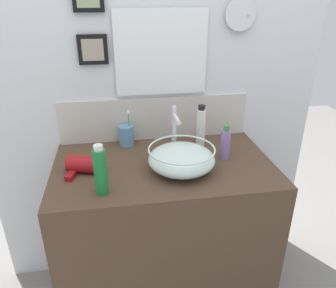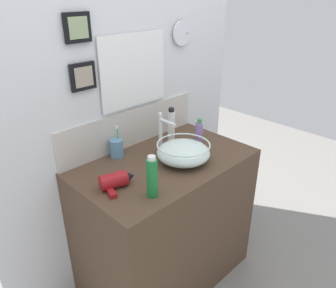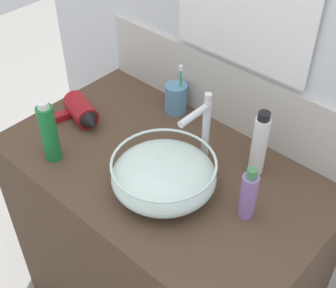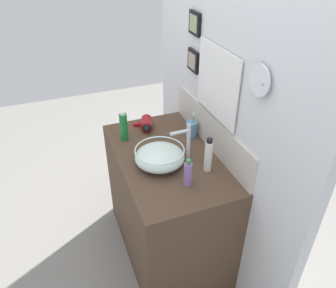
{
  "view_description": "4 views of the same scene",
  "coord_description": "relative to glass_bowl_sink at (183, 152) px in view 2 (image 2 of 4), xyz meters",
  "views": [
    {
      "loc": [
        -0.2,
        -1.33,
        1.6
      ],
      "look_at": [
        0.02,
        0.0,
        0.97
      ],
      "focal_mm": 35.0,
      "sensor_mm": 36.0,
      "label": 1
    },
    {
      "loc": [
        -1.13,
        -1.16,
        1.76
      ],
      "look_at": [
        0.02,
        0.0,
        0.97
      ],
      "focal_mm": 35.0,
      "sensor_mm": 36.0,
      "label": 2
    },
    {
      "loc": [
        0.71,
        -0.76,
        1.86
      ],
      "look_at": [
        0.02,
        0.0,
        0.97
      ],
      "focal_mm": 50.0,
      "sensor_mm": 36.0,
      "label": 3
    },
    {
      "loc": [
        1.57,
        -0.59,
        2.07
      ],
      "look_at": [
        0.02,
        0.0,
        0.97
      ],
      "focal_mm": 35.0,
      "sensor_mm": 36.0,
      "label": 4
    }
  ],
  "objects": [
    {
      "name": "ground_plane",
      "position": [
        -0.07,
        0.07,
        -0.93
      ],
      "size": [
        6.0,
        6.0,
        0.0
      ],
      "primitive_type": "plane",
      "color": "gray"
    },
    {
      "name": "vanity_counter",
      "position": [
        -0.07,
        0.07,
        -0.49
      ],
      "size": [
        1.02,
        0.61,
        0.87
      ],
      "primitive_type": "cube",
      "color": "#4C3828",
      "rests_on": "ground"
    },
    {
      "name": "back_panel",
      "position": [
        -0.07,
        0.4,
        0.33
      ],
      "size": [
        1.79,
        0.1,
        2.51
      ],
      "color": "silver",
      "rests_on": "ground"
    },
    {
      "name": "glass_bowl_sink",
      "position": [
        0.0,
        0.0,
        0.0
      ],
      "size": [
        0.3,
        0.3,
        0.11
      ],
      "color": "silver",
      "rests_on": "vanity_counter"
    },
    {
      "name": "faucet",
      "position": [
        0.0,
        0.17,
        0.08
      ],
      "size": [
        0.02,
        0.13,
        0.24
      ],
      "color": "silver",
      "rests_on": "vanity_counter"
    },
    {
      "name": "hair_drier",
      "position": [
        -0.42,
        0.05,
        -0.02
      ],
      "size": [
        0.19,
        0.14,
        0.08
      ],
      "color": "maroon",
      "rests_on": "vanity_counter"
    },
    {
      "name": "toothbrush_cup",
      "position": [
        -0.23,
        0.31,
        -0.0
      ],
      "size": [
        0.08,
        0.08,
        0.19
      ],
      "color": "#598CB2",
      "rests_on": "vanity_counter"
    },
    {
      "name": "soap_dispenser",
      "position": [
        -0.35,
        -0.13,
        0.04
      ],
      "size": [
        0.05,
        0.05,
        0.21
      ],
      "color": "#197233",
      "rests_on": "vanity_counter"
    },
    {
      "name": "spray_bottle",
      "position": [
        0.23,
        0.08,
        0.02
      ],
      "size": [
        0.05,
        0.05,
        0.17
      ],
      "color": "#8C6BB2",
      "rests_on": "vanity_counter"
    },
    {
      "name": "lotion_bottle",
      "position": [
        0.15,
        0.24,
        0.05
      ],
      "size": [
        0.05,
        0.05,
        0.22
      ],
      "color": "white",
      "rests_on": "vanity_counter"
    }
  ]
}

